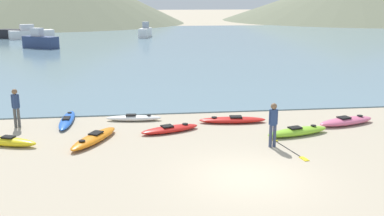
# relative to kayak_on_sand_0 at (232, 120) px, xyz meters

# --- Properties ---
(ground_plane) EXTENTS (400.00, 400.00, 0.00)m
(ground_plane) POSITION_rel_kayak_on_sand_0_xyz_m (-0.88, -6.48, -0.14)
(ground_plane) COLOR tan
(bay_water) EXTENTS (160.00, 70.00, 0.06)m
(bay_water) POSITION_rel_kayak_on_sand_0_xyz_m (-0.88, 36.93, -0.11)
(bay_water) COLOR slate
(bay_water) RESTS_ON ground_plane
(kayak_on_sand_0) EXTENTS (3.15, 0.99, 0.31)m
(kayak_on_sand_0) POSITION_rel_kayak_on_sand_0_xyz_m (0.00, 0.00, 0.00)
(kayak_on_sand_0) COLOR red
(kayak_on_sand_0) RESTS_ON ground_plane
(kayak_on_sand_1) EXTENTS (0.58, 3.33, 0.29)m
(kayak_on_sand_1) POSITION_rel_kayak_on_sand_0_xyz_m (-7.66, 0.99, -0.01)
(kayak_on_sand_1) COLOR blue
(kayak_on_sand_1) RESTS_ON ground_plane
(kayak_on_sand_3) EXTENTS (3.04, 1.58, 0.39)m
(kayak_on_sand_3) POSITION_rel_kayak_on_sand_0_xyz_m (5.10, -1.00, 0.04)
(kayak_on_sand_3) COLOR #E5668C
(kayak_on_sand_3) RESTS_ON ground_plane
(kayak_on_sand_4) EXTENTS (2.07, 3.18, 0.36)m
(kayak_on_sand_4) POSITION_rel_kayak_on_sand_0_xyz_m (-6.17, -2.10, 0.02)
(kayak_on_sand_4) COLOR orange
(kayak_on_sand_4) RESTS_ON ground_plane
(kayak_on_sand_5) EXTENTS (3.01, 1.44, 0.38)m
(kayak_on_sand_5) POSITION_rel_kayak_on_sand_0_xyz_m (2.32, -2.28, 0.03)
(kayak_on_sand_5) COLOR #8CCC2D
(kayak_on_sand_5) RESTS_ON ground_plane
(kayak_on_sand_6) EXTENTS (2.65, 0.84, 0.31)m
(kayak_on_sand_6) POSITION_rel_kayak_on_sand_0_xyz_m (-4.57, 0.94, -0.00)
(kayak_on_sand_6) COLOR white
(kayak_on_sand_6) RESTS_ON ground_plane
(kayak_on_sand_7) EXTENTS (2.74, 1.56, 0.39)m
(kayak_on_sand_7) POSITION_rel_kayak_on_sand_0_xyz_m (-9.59, -2.11, 0.04)
(kayak_on_sand_7) COLOR yellow
(kayak_on_sand_7) RESTS_ON ground_plane
(kayak_on_sand_8) EXTENTS (2.76, 1.61, 0.31)m
(kayak_on_sand_8) POSITION_rel_kayak_on_sand_0_xyz_m (-3.01, -1.10, -0.00)
(kayak_on_sand_8) COLOR red
(kayak_on_sand_8) RESTS_ON ground_plane
(person_near_foreground) EXTENTS (0.36, 0.24, 1.76)m
(person_near_foreground) POSITION_rel_kayak_on_sand_0_xyz_m (0.80, -3.61, 0.87)
(person_near_foreground) COLOR #384260
(person_near_foreground) RESTS_ON ground_plane
(person_near_waterline) EXTENTS (0.36, 0.31, 1.77)m
(person_near_waterline) POSITION_rel_kayak_on_sand_0_xyz_m (-9.76, 0.46, 0.88)
(person_near_waterline) COLOR #4C4C4C
(person_near_waterline) RESTS_ON ground_plane
(moored_boat_0) EXTENTS (6.13, 4.13, 1.98)m
(moored_boat_0) POSITION_rel_kayak_on_sand_0_xyz_m (-18.71, 45.81, 0.62)
(moored_boat_0) COLOR white
(moored_boat_0) RESTS_ON bay_water
(moored_boat_1) EXTENTS (2.09, 3.88, 2.18)m
(moored_boat_1) POSITION_rel_kayak_on_sand_0_xyz_m (-2.84, 46.11, 0.69)
(moored_boat_1) COLOR white
(moored_boat_1) RESTS_ON bay_water
(moored_boat_2) EXTENTS (4.34, 3.53, 2.25)m
(moored_boat_2) POSITION_rel_kayak_on_sand_0_xyz_m (-15.07, 33.29, 0.71)
(moored_boat_2) COLOR navy
(moored_boat_2) RESTS_ON bay_water
(moored_boat_3) EXTENTS (4.05, 2.84, 1.27)m
(moored_boat_3) POSITION_rel_kayak_on_sand_0_xyz_m (-21.42, 46.55, 0.56)
(moored_boat_3) COLOR black
(moored_boat_3) RESTS_ON bay_water
(loose_paddle) EXTENTS (0.68, 2.77, 0.03)m
(loose_paddle) POSITION_rel_kayak_on_sand_0_xyz_m (1.33, -3.95, -0.12)
(loose_paddle) COLOR black
(loose_paddle) RESTS_ON ground_plane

